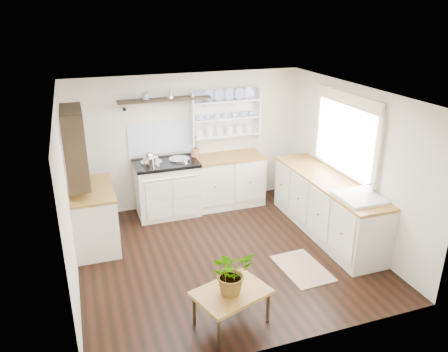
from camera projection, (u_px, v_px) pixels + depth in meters
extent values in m
cube|color=black|center=(224.00, 254.00, 6.26)|extent=(4.00, 3.80, 0.01)
cube|color=beige|center=(188.00, 141.00, 7.51)|extent=(4.00, 0.02, 2.30)
cube|color=beige|center=(352.00, 163.00, 6.45)|extent=(0.02, 3.80, 2.30)
cube|color=beige|center=(67.00, 200.00, 5.23)|extent=(0.02, 3.80, 2.30)
cube|color=white|center=(224.00, 94.00, 5.42)|extent=(4.00, 3.80, 0.01)
cube|color=white|center=(346.00, 138.00, 6.44)|extent=(0.04, 1.40, 1.00)
cube|color=white|center=(345.00, 138.00, 6.43)|extent=(0.02, 1.50, 1.10)
cube|color=beige|center=(348.00, 99.00, 6.22)|extent=(0.04, 1.55, 0.18)
cube|color=beige|center=(167.00, 189.00, 7.33)|extent=(1.01, 0.65, 0.88)
cube|color=black|center=(166.00, 163.00, 7.16)|extent=(1.05, 0.69, 0.05)
cylinder|color=silver|center=(152.00, 162.00, 7.08)|extent=(0.34, 0.34, 0.03)
cylinder|color=silver|center=(179.00, 159.00, 7.22)|extent=(0.34, 0.34, 0.03)
cylinder|color=silver|center=(171.00, 178.00, 6.89)|extent=(0.90, 0.02, 0.02)
cube|color=silver|center=(227.00, 181.00, 7.69)|extent=(1.25, 0.60, 0.88)
cube|color=brown|center=(227.00, 157.00, 7.53)|extent=(1.27, 0.63, 0.04)
cube|color=silver|center=(327.00, 207.00, 6.71)|extent=(0.60, 2.40, 0.88)
cube|color=brown|center=(329.00, 180.00, 6.54)|extent=(0.62, 2.43, 0.04)
cube|color=white|center=(358.00, 205.00, 5.91)|extent=(0.55, 0.60, 0.28)
cylinder|color=silver|center=(373.00, 190.00, 5.90)|extent=(0.02, 0.02, 0.22)
cube|color=silver|center=(94.00, 217.00, 6.37)|extent=(0.60, 1.10, 0.88)
cube|color=brown|center=(91.00, 190.00, 6.21)|extent=(0.62, 1.13, 0.04)
cube|color=white|center=(224.00, 115.00, 7.54)|extent=(1.20, 0.03, 0.90)
cube|color=white|center=(226.00, 117.00, 7.47)|extent=(1.20, 0.22, 0.02)
cylinder|color=navy|center=(226.00, 101.00, 7.38)|extent=(0.20, 0.02, 0.20)
cube|color=black|center=(165.00, 99.00, 6.99)|extent=(1.50, 0.24, 0.04)
cone|color=black|center=(124.00, 108.00, 6.90)|extent=(0.06, 0.20, 0.06)
cone|color=black|center=(202.00, 103.00, 7.29)|extent=(0.06, 0.20, 0.06)
cube|color=black|center=(75.00, 146.00, 5.92)|extent=(0.28, 0.80, 1.05)
cylinder|color=brown|center=(195.00, 153.00, 7.39)|extent=(0.13, 0.13, 0.15)
cube|color=brown|center=(231.00, 293.00, 4.76)|extent=(0.92, 0.78, 0.04)
cylinder|color=black|center=(219.00, 333.00, 4.47)|extent=(0.04, 0.04, 0.38)
cylinder|color=black|center=(194.00, 310.00, 4.81)|extent=(0.04, 0.04, 0.38)
cylinder|color=black|center=(268.00, 307.00, 4.86)|extent=(0.04, 0.04, 0.38)
cylinder|color=black|center=(242.00, 287.00, 5.20)|extent=(0.04, 0.04, 0.38)
imported|color=#3F7233|center=(232.00, 272.00, 4.66)|extent=(0.53, 0.48, 0.50)
cube|color=brown|center=(302.00, 268.00, 5.90)|extent=(0.59, 0.88, 0.02)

